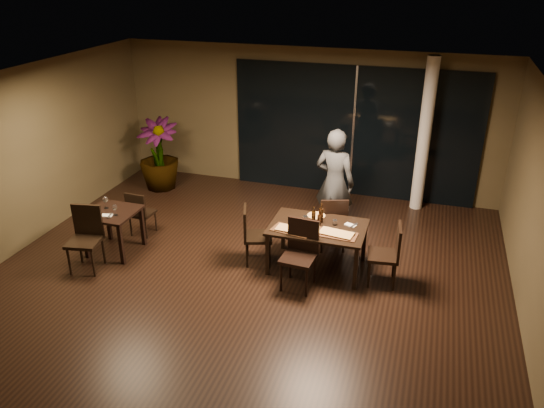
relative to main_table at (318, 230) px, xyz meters
The scene contains 32 objects.
ground 1.45m from the main_table, 141.34° to the right, with size 8.00×8.00×0.00m, color black.
wall_back 3.50m from the main_table, 107.10° to the left, with size 8.00×0.10×3.00m, color #483E26.
wall_front 5.02m from the main_table, 101.65° to the right, with size 8.00×0.10×3.00m, color #483E26.
wall_left 5.18m from the main_table, behind, with size 0.10×8.00×3.00m, color #483E26.
ceiling 2.67m from the main_table, 141.34° to the right, with size 8.00×8.00×0.04m, color white.
window_panel 3.23m from the main_table, 90.00° to the left, with size 5.00×0.06×2.70m, color black.
column 3.28m from the main_table, 63.84° to the left, with size 0.24×0.24×3.00m, color silver.
main_table is the anchor object (origin of this frame).
side_table 3.44m from the main_table, behind, with size 0.80×0.80×0.75m.
chair_main_far 0.66m from the main_table, 79.45° to the left, with size 0.58×0.58×0.99m.
chair_main_near 0.57m from the main_table, 104.23° to the right, with size 0.52×0.52×1.06m.
chair_main_left 1.06m from the main_table, behind, with size 0.57×0.57×0.97m.
chair_main_right 1.15m from the main_table, ahead, with size 0.51×0.51×0.99m.
chair_side_far 3.29m from the main_table, behind, with size 0.41×0.41×0.85m.
chair_side_near 3.69m from the main_table, 163.31° to the right, with size 0.56×0.56×1.04m.
diner 1.32m from the main_table, 90.00° to the left, with size 0.67×0.44×1.96m, color #2E3033.
potted_plant 4.58m from the main_table, 150.82° to the left, with size 0.84×0.84×1.53m, color #21531B.
pizza_board_left 0.45m from the main_table, 141.64° to the right, with size 0.62×0.31×0.01m, color #432715.
pizza_board_right 0.40m from the main_table, 31.35° to the right, with size 0.62×0.31×0.01m, color #4A2A17.
oblong_pizza_left 0.46m from the main_table, 141.64° to the right, with size 0.47×0.22×0.02m, color maroon, non-canonical shape.
oblong_pizza_right 0.40m from the main_table, 31.35° to the right, with size 0.49×0.23×0.02m, color maroon, non-canonical shape.
round_pizza 0.36m from the main_table, 107.41° to the left, with size 0.29×0.29×0.01m, color #A51912.
bottle_a 0.24m from the main_table, 147.48° to the left, with size 0.06×0.06×0.29m, color black, non-canonical shape.
bottle_b 0.21m from the main_table, 43.03° to the right, with size 0.06×0.06×0.27m, color black, non-canonical shape.
bottle_c 0.28m from the main_table, 85.34° to the left, with size 0.07×0.07×0.32m, color black, non-canonical shape.
tumbler_left 0.28m from the main_table, 158.11° to the left, with size 0.08×0.08×0.10m, color white.
tumbler_right 0.30m from the main_table, 26.78° to the left, with size 0.07×0.07×0.08m, color white.
napkin_near 0.54m from the main_table, 14.31° to the right, with size 0.18×0.10×0.01m, color white.
napkin_far 0.52m from the main_table, 19.36° to the left, with size 0.18×0.10×0.01m, color white.
wine_glass_a 3.58m from the main_table, behind, with size 0.09×0.09×0.20m, color white, non-canonical shape.
wine_glass_b 3.32m from the main_table, 169.58° to the right, with size 0.08×0.08×0.17m, color white, non-canonical shape.
side_napkin 3.45m from the main_table, 168.78° to the right, with size 0.18×0.11×0.01m, color white.
Camera 1 is at (2.52, -6.49, 4.55)m, focal length 35.00 mm.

